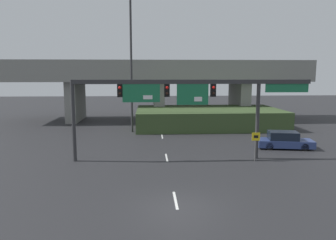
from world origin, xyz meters
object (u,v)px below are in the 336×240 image
Objects in this scene: highway_light_pole_near at (131,58)px; parked_sedan_near_right at (284,141)px; signal_gantry at (184,94)px; speed_limit_sign at (256,142)px.

parked_sedan_near_right is (13.68, -8.92, -7.44)m from highway_light_pole_near.
highway_light_pole_near reaches higher than signal_gantry.
signal_gantry is 1.15× the size of highway_light_pole_near.
speed_limit_sign is 5.66m from parked_sedan_near_right.
signal_gantry reaches higher than parked_sedan_near_right.
signal_gantry is at bearing 171.50° from speed_limit_sign.
highway_light_pole_near is 3.13× the size of parked_sedan_near_right.
parked_sedan_near_right is at bearing -33.13° from highway_light_pole_near.
highway_light_pole_near is 17.94m from parked_sedan_near_right.
parked_sedan_near_right is (3.89, 4.04, -0.77)m from speed_limit_sign.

